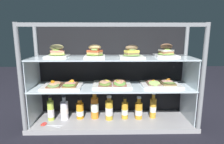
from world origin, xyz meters
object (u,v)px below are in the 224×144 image
(juice_bottle_front_right_end, at_px, (95,107))
(juice_bottle_tucked_behind, at_px, (153,108))
(plated_roll_sandwich_left_of_center, at_px, (132,53))
(plated_roll_sandwich_mid_left, at_px, (166,52))
(juice_bottle_back_left, at_px, (125,110))
(plated_roll_sandwich_mid_right, at_px, (57,52))
(juice_bottle_back_right, at_px, (139,110))
(kitchen_scissors, at_px, (47,125))
(open_sandwich_tray_center, at_px, (161,84))
(juice_bottle_near_post, at_px, (80,110))
(open_sandwich_tray_near_left_corner, at_px, (112,84))
(juice_bottle_front_middle, at_px, (64,110))
(juice_bottle_front_left_end, at_px, (109,110))
(open_sandwich_tray_left_of_center, at_px, (62,85))
(plated_roll_sandwich_near_left_corner, at_px, (95,52))
(juice_bottle_back_center, at_px, (51,111))

(juice_bottle_front_right_end, bearing_deg, juice_bottle_tucked_behind, -0.03)
(plated_roll_sandwich_left_of_center, height_order, plated_roll_sandwich_mid_left, plated_roll_sandwich_mid_left)
(juice_bottle_front_right_end, height_order, juice_bottle_back_left, juice_bottle_front_right_end)
(plated_roll_sandwich_mid_right, height_order, juice_bottle_back_right, plated_roll_sandwich_mid_right)
(kitchen_scissors, bearing_deg, plated_roll_sandwich_mid_left, 7.93)
(open_sandwich_tray_center, height_order, juice_bottle_near_post, open_sandwich_tray_center)
(open_sandwich_tray_near_left_corner, height_order, kitchen_scissors, open_sandwich_tray_near_left_corner)
(juice_bottle_front_middle, bearing_deg, plated_roll_sandwich_left_of_center, -1.69)
(juice_bottle_front_left_end, height_order, kitchen_scissors, juice_bottle_front_left_end)
(juice_bottle_near_post, distance_m, juice_bottle_tucked_behind, 0.68)
(plated_roll_sandwich_left_of_center, relative_size, open_sandwich_tray_left_of_center, 0.61)
(open_sandwich_tray_near_left_corner, relative_size, juice_bottle_near_post, 1.78)
(plated_roll_sandwich_mid_right, bearing_deg, open_sandwich_tray_center, -1.70)
(plated_roll_sandwich_mid_left, height_order, open_sandwich_tray_center, plated_roll_sandwich_mid_left)
(juice_bottle_back_right, distance_m, juice_bottle_tucked_behind, 0.14)
(plated_roll_sandwich_near_left_corner, xyz_separation_m, juice_bottle_tucked_behind, (0.53, 0.04, -0.52))
(plated_roll_sandwich_near_left_corner, height_order, open_sandwich_tray_center, plated_roll_sandwich_near_left_corner)
(juice_bottle_front_left_end, bearing_deg, juice_bottle_front_right_end, 167.07)
(open_sandwich_tray_near_left_corner, distance_m, juice_bottle_back_right, 0.35)
(open_sandwich_tray_center, bearing_deg, juice_bottle_near_post, 178.56)
(juice_bottle_front_middle, xyz_separation_m, kitchen_scissors, (-0.13, -0.11, -0.09))
(plated_roll_sandwich_near_left_corner, distance_m, plated_roll_sandwich_mid_left, 0.63)
(plated_roll_sandwich_mid_right, distance_m, juice_bottle_back_center, 0.53)
(open_sandwich_tray_near_left_corner, bearing_deg, open_sandwich_tray_center, -0.56)
(plated_roll_sandwich_mid_left, height_order, juice_bottle_back_left, plated_roll_sandwich_mid_left)
(juice_bottle_front_left_end, bearing_deg, plated_roll_sandwich_near_left_corner, -176.30)
(plated_roll_sandwich_mid_left, relative_size, kitchen_scissors, 1.01)
(juice_bottle_tucked_behind, bearing_deg, plated_roll_sandwich_left_of_center, -169.48)
(plated_roll_sandwich_left_of_center, relative_size, kitchen_scissors, 1.07)
(juice_bottle_back_right, bearing_deg, plated_roll_sandwich_near_left_corner, -177.17)
(plated_roll_sandwich_left_of_center, relative_size, juice_bottle_back_center, 0.91)
(plated_roll_sandwich_mid_left, bearing_deg, juice_bottle_near_post, -178.96)
(open_sandwich_tray_left_of_center, xyz_separation_m, juice_bottle_near_post, (0.14, 0.05, -0.26))
(open_sandwich_tray_center, relative_size, juice_bottle_front_middle, 1.48)
(plated_roll_sandwich_near_left_corner, height_order, open_sandwich_tray_near_left_corner, plated_roll_sandwich_near_left_corner)
(juice_bottle_back_left, height_order, juice_bottle_tucked_behind, juice_bottle_tucked_behind)
(juice_bottle_near_post, bearing_deg, plated_roll_sandwich_left_of_center, -4.63)
(open_sandwich_tray_left_of_center, relative_size, juice_bottle_front_right_end, 1.36)
(juice_bottle_front_middle, distance_m, juice_bottle_front_left_end, 0.41)
(open_sandwich_tray_center, bearing_deg, juice_bottle_tucked_behind, 159.32)
(juice_bottle_front_right_end, relative_size, juice_bottle_back_left, 1.22)
(juice_bottle_near_post, distance_m, juice_bottle_back_right, 0.54)
(juice_bottle_back_right, bearing_deg, juice_bottle_front_left_end, -177.56)
(plated_roll_sandwich_mid_left, xyz_separation_m, juice_bottle_front_left_end, (-0.51, -0.04, -0.52))
(juice_bottle_near_post, height_order, juice_bottle_front_left_end, juice_bottle_front_left_end)
(plated_roll_sandwich_mid_right, relative_size, juice_bottle_back_center, 0.85)
(juice_bottle_front_middle, xyz_separation_m, juice_bottle_tucked_behind, (0.82, 0.02, 0.01))
(open_sandwich_tray_near_left_corner, distance_m, juice_bottle_back_left, 0.28)
(plated_roll_sandwich_near_left_corner, xyz_separation_m, open_sandwich_tray_left_of_center, (-0.29, -0.01, -0.28))
(open_sandwich_tray_center, xyz_separation_m, juice_bottle_tucked_behind, (-0.06, 0.02, -0.24))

